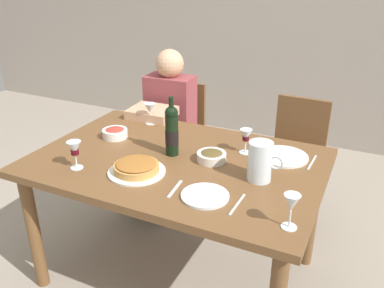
# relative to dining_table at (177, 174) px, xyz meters

# --- Properties ---
(ground_plane) EXTENTS (8.00, 8.00, 0.00)m
(ground_plane) POSITION_rel_dining_table_xyz_m (0.00, 0.00, -0.67)
(ground_plane) COLOR gray
(dining_table) EXTENTS (1.50, 1.00, 0.76)m
(dining_table) POSITION_rel_dining_table_xyz_m (0.00, 0.00, 0.00)
(dining_table) COLOR brown
(dining_table) RESTS_ON ground
(wine_bottle) EXTENTS (0.07, 0.07, 0.32)m
(wine_bottle) POSITION_rel_dining_table_xyz_m (-0.05, 0.04, 0.23)
(wine_bottle) COLOR black
(wine_bottle) RESTS_ON dining_table
(water_pitcher) EXTENTS (0.17, 0.11, 0.19)m
(water_pitcher) POSITION_rel_dining_table_xyz_m (0.45, -0.03, 0.18)
(water_pitcher) COLOR silver
(water_pitcher) RESTS_ON dining_table
(baked_tart) EXTENTS (0.28, 0.28, 0.06)m
(baked_tart) POSITION_rel_dining_table_xyz_m (-0.11, -0.22, 0.12)
(baked_tart) COLOR white
(baked_tart) RESTS_ON dining_table
(salad_bowl) EXTENTS (0.15, 0.15, 0.06)m
(salad_bowl) POSITION_rel_dining_table_xyz_m (-0.46, 0.10, 0.12)
(salad_bowl) COLOR white
(salad_bowl) RESTS_ON dining_table
(olive_bowl) EXTENTS (0.15, 0.15, 0.05)m
(olive_bowl) POSITION_rel_dining_table_xyz_m (0.17, 0.06, 0.12)
(olive_bowl) COLOR silver
(olive_bowl) RESTS_ON dining_table
(wine_glass_left_diner) EXTENTS (0.07, 0.07, 0.15)m
(wine_glass_left_diner) POSITION_rel_dining_table_xyz_m (0.67, -0.34, 0.20)
(wine_glass_left_diner) COLOR silver
(wine_glass_left_diner) RESTS_ON dining_table
(wine_glass_right_diner) EXTENTS (0.07, 0.07, 0.14)m
(wine_glass_right_diner) POSITION_rel_dining_table_xyz_m (0.30, 0.23, 0.19)
(wine_glass_right_diner) COLOR silver
(wine_glass_right_diner) RESTS_ON dining_table
(wine_glass_centre) EXTENTS (0.07, 0.07, 0.15)m
(wine_glass_centre) POSITION_rel_dining_table_xyz_m (-0.41, -0.31, 0.20)
(wine_glass_centre) COLOR silver
(wine_glass_centre) RESTS_ON dining_table
(wine_glass_spare) EXTENTS (0.07, 0.07, 0.14)m
(wine_glass_spare) POSITION_rel_dining_table_xyz_m (-0.39, 0.38, 0.19)
(wine_glass_spare) COLOR silver
(wine_glass_spare) RESTS_ON dining_table
(dinner_plate_left_setting) EXTENTS (0.21, 0.21, 0.01)m
(dinner_plate_left_setting) POSITION_rel_dining_table_xyz_m (0.28, -0.28, 0.10)
(dinner_plate_left_setting) COLOR silver
(dinner_plate_left_setting) RESTS_ON dining_table
(dinner_plate_right_setting) EXTENTS (0.26, 0.26, 0.01)m
(dinner_plate_right_setting) POSITION_rel_dining_table_xyz_m (0.50, 0.26, 0.10)
(dinner_plate_right_setting) COLOR white
(dinner_plate_right_setting) RESTS_ON dining_table
(fork_left_setting) EXTENTS (0.03, 0.16, 0.00)m
(fork_left_setting) POSITION_rel_dining_table_xyz_m (0.13, -0.28, 0.09)
(fork_left_setting) COLOR silver
(fork_left_setting) RESTS_ON dining_table
(knife_left_setting) EXTENTS (0.01, 0.18, 0.00)m
(knife_left_setting) POSITION_rel_dining_table_xyz_m (0.43, -0.28, 0.09)
(knife_left_setting) COLOR silver
(knife_left_setting) RESTS_ON dining_table
(knife_right_setting) EXTENTS (0.02, 0.18, 0.00)m
(knife_right_setting) POSITION_rel_dining_table_xyz_m (0.65, 0.26, 0.09)
(knife_right_setting) COLOR silver
(knife_right_setting) RESTS_ON dining_table
(spoon_right_setting) EXTENTS (0.03, 0.16, 0.00)m
(spoon_right_setting) POSITION_rel_dining_table_xyz_m (0.35, 0.26, 0.09)
(spoon_right_setting) COLOR silver
(spoon_right_setting) RESTS_ON dining_table
(chair_left) EXTENTS (0.42, 0.42, 0.87)m
(chair_left) POSITION_rel_dining_table_xyz_m (-0.45, 0.89, -0.17)
(chair_left) COLOR brown
(chair_left) RESTS_ON ground
(diner_left) EXTENTS (0.35, 0.51, 1.16)m
(diner_left) POSITION_rel_dining_table_xyz_m (-0.45, 0.65, -0.05)
(diner_left) COLOR #8E3D42
(diner_left) RESTS_ON ground
(chair_right) EXTENTS (0.42, 0.42, 0.87)m
(chair_right) POSITION_rel_dining_table_xyz_m (0.45, 0.89, -0.17)
(chair_right) COLOR brown
(chair_right) RESTS_ON ground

